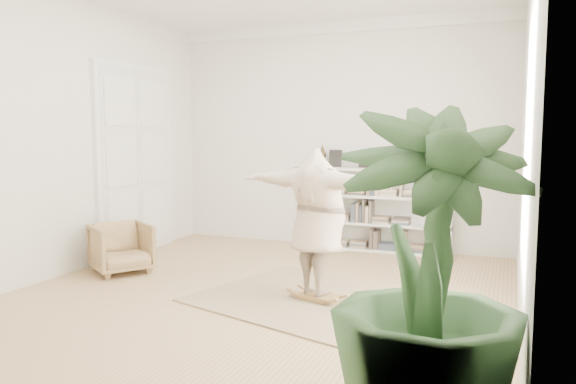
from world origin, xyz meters
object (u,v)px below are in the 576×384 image
object	(u,v)px
armchair	(121,248)
bookshelf	(380,211)
rocker_board	(317,296)
person	(318,219)
houseplant	(429,279)

from	to	relation	value
armchair	bookshelf	bearing A→B (deg)	-13.60
armchair	rocker_board	bearing A→B (deg)	-61.35
bookshelf	rocker_board	bearing A→B (deg)	-90.87
person	bookshelf	bearing A→B (deg)	-73.72
bookshelf	armchair	xyz separation A→B (m)	(-2.88, -2.63, -0.31)
bookshelf	armchair	bearing A→B (deg)	-137.54
rocker_board	person	size ratio (longest dim) A/B	0.27
person	houseplant	bearing A→B (deg)	138.62
bookshelf	person	distance (m)	2.91
armchair	person	world-z (taller)	person
bookshelf	rocker_board	size ratio (longest dim) A/B	4.18
bookshelf	armchair	distance (m)	3.91
person	houseplant	xyz separation A→B (m)	(1.51, -2.47, 0.09)
bookshelf	person	world-z (taller)	person
person	houseplant	size ratio (longest dim) A/B	0.97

